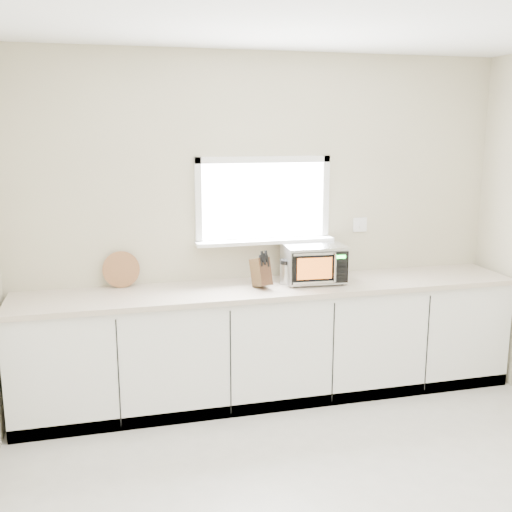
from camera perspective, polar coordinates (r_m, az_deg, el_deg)
name	(u,v)px	position (r m, az deg, el deg)	size (l,w,h in m)	color
back_wall	(263,223)	(4.85, 0.64, 3.13)	(4.00, 0.17, 2.70)	beige
cabinets	(272,344)	(4.80, 1.53, -8.36)	(3.92, 0.60, 0.88)	white
countertop	(273,288)	(4.65, 1.59, -3.08)	(3.92, 0.64, 0.04)	beige
microwave	(314,263)	(4.75, 5.53, -0.63)	(0.48, 0.41, 0.30)	black
knife_block	(261,271)	(4.56, 0.48, -1.48)	(0.15, 0.22, 0.30)	#452F18
cutting_board	(121,269)	(4.69, -12.72, -1.26)	(0.28, 0.28, 0.02)	#9F5B3D
coffee_grinder	(287,272)	(4.69, 2.98, -1.49)	(0.14, 0.14, 0.20)	silver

